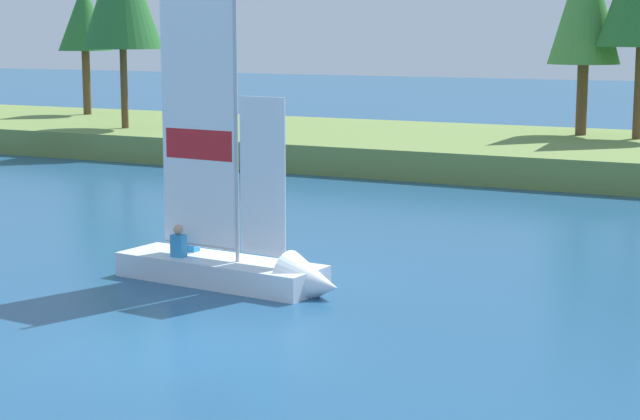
{
  "coord_description": "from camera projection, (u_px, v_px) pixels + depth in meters",
  "views": [
    {
      "loc": [
        9.52,
        -13.58,
        4.99
      ],
      "look_at": [
        -1.0,
        6.84,
        1.2
      ],
      "focal_mm": 60.91,
      "sensor_mm": 36.0,
      "label": 1
    }
  ],
  "objects": [
    {
      "name": "shoreline_tree_left",
      "position": [
        84.0,
        18.0,
        51.64
      ],
      "size": [
        2.54,
        2.54,
        6.26
      ],
      "color": "brown",
      "rests_on": "shore_bank"
    },
    {
      "name": "sailboat",
      "position": [
        247.0,
        262.0,
        21.34
      ],
      "size": [
        5.08,
        1.73,
        6.46
      ],
      "rotation": [
        0.0,
        0.0,
        -0.09
      ],
      "color": "silver",
      "rests_on": "ground"
    },
    {
      "name": "shoreline_tree_centre",
      "position": [
        586.0,
        0.0,
        41.08
      ],
      "size": [
        2.74,
        2.74,
        7.66
      ],
      "color": "brown",
      "rests_on": "shore_bank"
    },
    {
      "name": "shore_bank",
      "position": [
        581.0,
        156.0,
        39.41
      ],
      "size": [
        80.0,
        11.52,
        1.04
      ],
      "primitive_type": "cube",
      "color": "olive",
      "rests_on": "ground"
    },
    {
      "name": "ground_plane",
      "position": [
        177.0,
        353.0,
        17.03
      ],
      "size": [
        200.0,
        200.0,
        0.0
      ],
      "primitive_type": "plane",
      "color": "navy"
    }
  ]
}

